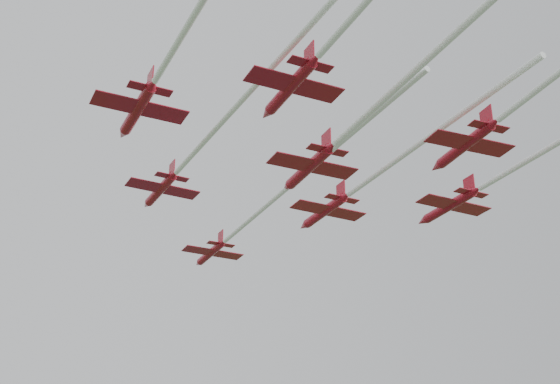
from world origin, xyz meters
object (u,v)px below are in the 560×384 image
object	(u,v)px
jet_row2_left	(224,120)
jet_row4_left	(350,20)
jet_row3_left	(175,47)
jet_row4_right	(522,102)
jet_lead	(253,217)
jet_row2_right	(361,185)
jet_row3_mid	(382,101)
jet_row3_right	(543,151)

from	to	relation	value
jet_row2_left	jet_row4_left	xyz separation A→B (m)	(4.45, -20.38, -2.06)
jet_row3_left	jet_row4_right	xyz separation A→B (m)	(29.72, -6.20, -3.42)
jet_row2_left	jet_row3_left	size ratio (longest dim) A/B	1.24
jet_row2_left	jet_row4_left	size ratio (longest dim) A/B	1.40
jet_lead	jet_row2_right	bearing A→B (deg)	-50.57
jet_row3_mid	jet_row4_left	distance (m)	15.45
jet_lead	jet_row4_right	size ratio (longest dim) A/B	1.28
jet_row2_left	jet_row2_right	distance (m)	23.43
jet_row2_right	jet_row4_right	xyz separation A→B (m)	(3.64, -26.67, -3.41)
jet_row3_right	jet_row2_right	bearing A→B (deg)	118.81
jet_lead	jet_row3_right	bearing A→B (deg)	-56.82
jet_row2_left	jet_row3_right	world-z (taller)	jet_row2_left
jet_row3_left	jet_row4_left	bearing A→B (deg)	-56.56
jet_row3_right	jet_row4_left	size ratio (longest dim) A/B	1.34
jet_row3_left	jet_lead	bearing A→B (deg)	54.96
jet_row4_left	jet_row4_right	size ratio (longest dim) A/B	1.06
jet_row3_left	jet_row4_right	size ratio (longest dim) A/B	1.19
jet_row3_right	jet_row4_right	world-z (taller)	jet_row3_right
jet_lead	jet_row3_left	world-z (taller)	jet_row3_left
jet_row2_left	jet_row3_left	bearing A→B (deg)	-138.71
jet_row2_left	jet_row3_left	world-z (taller)	jet_row3_left
jet_lead	jet_row2_right	xyz separation A→B (m)	(10.48, -9.51, 1.60)
jet_row2_left	jet_row4_right	world-z (taller)	jet_row2_left
jet_row3_mid	jet_row3_right	xyz separation A→B (m)	(19.62, 3.34, -0.35)
jet_row2_left	jet_row3_mid	distance (m)	15.08
jet_row4_left	jet_row4_right	distance (m)	19.91
jet_row2_right	jet_row3_left	distance (m)	33.16
jet_row4_left	jet_row4_right	world-z (taller)	jet_row4_right
jet_lead	jet_row2_left	distance (m)	23.92
jet_row2_left	jet_row4_right	distance (m)	27.33
jet_lead	jet_row2_right	size ratio (longest dim) A/B	1.25
jet_row4_left	jet_lead	bearing A→B (deg)	76.32
jet_row3_mid	jet_row4_right	xyz separation A→B (m)	(10.36, -6.43, -1.87)
jet_row3_mid	jet_row4_left	world-z (taller)	jet_row3_mid
jet_row3_mid	jet_row4_right	world-z (taller)	jet_row3_mid
jet_row2_right	jet_row4_right	bearing A→B (deg)	-91.11
jet_row3_left	jet_row4_left	xyz separation A→B (m)	(10.83, -12.47, -3.69)
jet_lead	jet_row2_left	size ratio (longest dim) A/B	0.87
jet_row3_right	jet_row3_mid	bearing A→B (deg)	-178.90
jet_row4_left	jet_row2_left	bearing A→B (deg)	95.06
jet_lead	jet_row3_mid	xyz separation A→B (m)	(3.76, -29.75, 0.06)
jet_row3_mid	jet_lead	bearing A→B (deg)	90.51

